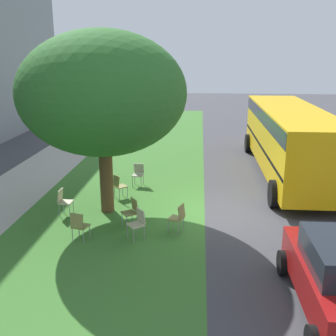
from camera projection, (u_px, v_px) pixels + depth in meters
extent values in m
plane|color=#424247|center=(211.00, 212.00, 13.63)|extent=(80.00, 80.00, 0.00)
cube|color=#3D752D|center=(117.00, 209.00, 13.87)|extent=(48.00, 6.00, 0.01)
cylinder|color=brown|center=(106.00, 173.00, 13.38)|extent=(0.44, 0.44, 2.68)
ellipsoid|color=#2D6B28|center=(103.00, 93.00, 12.66)|extent=(5.28, 5.28, 3.90)
cube|color=olive|center=(81.00, 226.00, 11.49)|extent=(0.50, 0.51, 0.04)
cube|color=olive|center=(77.00, 221.00, 11.26)|extent=(0.19, 0.41, 0.40)
cylinder|color=gray|center=(90.00, 232.00, 11.65)|extent=(0.02, 0.02, 0.42)
cylinder|color=gray|center=(79.00, 230.00, 11.77)|extent=(0.02, 0.02, 0.42)
cylinder|color=gray|center=(83.00, 237.00, 11.34)|extent=(0.02, 0.02, 0.42)
cylinder|color=gray|center=(72.00, 235.00, 11.46)|extent=(0.02, 0.02, 0.42)
cube|color=#ADA393|center=(138.00, 175.00, 16.19)|extent=(0.45, 0.47, 0.04)
cube|color=#ADA393|center=(139.00, 168.00, 16.30)|extent=(0.13, 0.41, 0.40)
cylinder|color=gray|center=(132.00, 182.00, 16.13)|extent=(0.02, 0.02, 0.42)
cylinder|color=gray|center=(141.00, 182.00, 16.06)|extent=(0.02, 0.02, 0.42)
cylinder|color=gray|center=(135.00, 179.00, 16.45)|extent=(0.02, 0.02, 0.42)
cylinder|color=gray|center=(143.00, 180.00, 16.38)|extent=(0.02, 0.02, 0.42)
cube|color=beige|center=(136.00, 225.00, 11.57)|extent=(0.58, 0.57, 0.04)
cube|color=beige|center=(141.00, 216.00, 11.60)|extent=(0.37, 0.32, 0.40)
cylinder|color=gray|center=(128.00, 231.00, 11.69)|extent=(0.02, 0.02, 0.42)
cylinder|color=gray|center=(134.00, 236.00, 11.40)|extent=(0.02, 0.02, 0.42)
cylinder|color=gray|center=(138.00, 229.00, 11.87)|extent=(0.02, 0.02, 0.42)
cylinder|color=gray|center=(144.00, 233.00, 11.58)|extent=(0.02, 0.02, 0.42)
cube|color=olive|center=(121.00, 186.00, 14.87)|extent=(0.58, 0.58, 0.04)
cube|color=olive|center=(116.00, 181.00, 14.70)|extent=(0.35, 0.33, 0.40)
cylinder|color=gray|center=(127.00, 193.00, 14.89)|extent=(0.02, 0.02, 0.42)
cylinder|color=gray|center=(122.00, 190.00, 15.17)|extent=(0.02, 0.02, 0.42)
cylinder|color=gray|center=(119.00, 194.00, 14.69)|extent=(0.02, 0.02, 0.42)
cylinder|color=gray|center=(114.00, 192.00, 14.97)|extent=(0.02, 0.02, 0.42)
cube|color=olive|center=(176.00, 218.00, 12.02)|extent=(0.53, 0.52, 0.04)
cube|color=olive|center=(182.00, 212.00, 11.88)|extent=(0.40, 0.22, 0.40)
cylinder|color=gray|center=(173.00, 222.00, 12.31)|extent=(0.02, 0.02, 0.42)
cylinder|color=gray|center=(168.00, 227.00, 12.00)|extent=(0.02, 0.02, 0.42)
cylinder|color=gray|center=(184.00, 224.00, 12.17)|extent=(0.02, 0.02, 0.42)
cylinder|color=gray|center=(179.00, 229.00, 11.86)|extent=(0.02, 0.02, 0.42)
cube|color=olive|center=(129.00, 213.00, 12.42)|extent=(0.57, 0.57, 0.04)
cube|color=olive|center=(134.00, 205.00, 12.44)|extent=(0.38, 0.29, 0.40)
cylinder|color=gray|center=(122.00, 219.00, 12.56)|extent=(0.02, 0.02, 0.42)
cylinder|color=gray|center=(127.00, 223.00, 12.25)|extent=(0.02, 0.02, 0.42)
cylinder|color=gray|center=(132.00, 217.00, 12.72)|extent=(0.02, 0.02, 0.42)
cylinder|color=gray|center=(137.00, 221.00, 12.41)|extent=(0.02, 0.02, 0.42)
cube|color=beige|center=(66.00, 202.00, 13.31)|extent=(0.43, 0.41, 0.04)
cube|color=beige|center=(60.00, 195.00, 13.27)|extent=(0.40, 0.10, 0.40)
cylinder|color=gray|center=(70.00, 211.00, 13.19)|extent=(0.02, 0.02, 0.42)
cylinder|color=gray|center=(73.00, 207.00, 13.53)|extent=(0.02, 0.02, 0.42)
cylinder|color=gray|center=(60.00, 210.00, 13.22)|extent=(0.02, 0.02, 0.42)
cylinder|color=gray|center=(63.00, 206.00, 13.57)|extent=(0.02, 0.02, 0.42)
cylinder|color=black|center=(282.00, 263.00, 9.78)|extent=(0.60, 0.18, 0.60)
cube|color=yellow|center=(290.00, 138.00, 17.40)|extent=(10.40, 2.44, 2.50)
cube|color=black|center=(289.00, 146.00, 17.50)|extent=(10.30, 2.46, 0.12)
cube|color=black|center=(291.00, 117.00, 17.15)|extent=(10.30, 2.46, 0.56)
cylinder|color=black|center=(248.00, 143.00, 21.65)|extent=(0.96, 0.28, 0.96)
cylinder|color=black|center=(296.00, 144.00, 21.46)|extent=(0.96, 0.28, 0.96)
cylinder|color=black|center=(274.00, 194.00, 13.99)|extent=(0.96, 0.28, 0.96)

